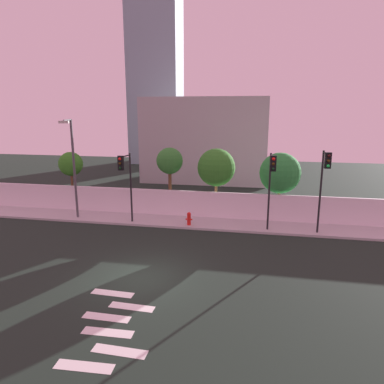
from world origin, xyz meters
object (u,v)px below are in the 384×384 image
at_px(roadside_tree_midleft, 170,162).
at_px(roadside_tree_rightmost, 280,173).
at_px(traffic_light_left, 125,174).
at_px(traffic_light_center, 324,175).
at_px(roadside_tree_leftmost, 71,164).
at_px(fire_hydrant, 189,218).
at_px(street_lamp_curbside, 73,161).
at_px(roadside_tree_midright, 216,168).
at_px(traffic_light_right, 271,176).

relative_size(roadside_tree_midleft, roadside_tree_rightmost, 1.04).
bearing_deg(traffic_light_left, traffic_light_center, 0.83).
bearing_deg(roadside_tree_leftmost, fire_hydrant, -17.44).
distance_m(street_lamp_curbside, roadside_tree_rightmost, 14.04).
bearing_deg(street_lamp_curbside, roadside_tree_leftmost, 122.06).
distance_m(street_lamp_curbside, roadside_tree_midright, 9.78).
distance_m(street_lamp_curbside, roadside_tree_leftmost, 3.64).
bearing_deg(roadside_tree_midright, roadside_tree_rightmost, -0.00).
bearing_deg(roadside_tree_midleft, roadside_tree_midright, 0.00).
xyz_separation_m(roadside_tree_leftmost, roadside_tree_midleft, (7.79, 0.00, 0.41)).
xyz_separation_m(roadside_tree_midright, roadside_tree_rightmost, (4.40, -0.00, -0.25)).
distance_m(roadside_tree_leftmost, roadside_tree_rightmost, 15.58).
bearing_deg(traffic_light_right, street_lamp_curbside, 177.21).
relative_size(fire_hydrant, roadside_tree_leftmost, 0.20).
xyz_separation_m(traffic_light_center, street_lamp_curbside, (-15.95, 0.53, 0.30)).
distance_m(traffic_light_center, roadside_tree_midright, 7.57).
distance_m(traffic_light_right, street_lamp_curbside, 13.00).
xyz_separation_m(traffic_light_left, traffic_light_right, (9.01, 0.07, 0.14)).
relative_size(roadside_tree_leftmost, roadside_tree_midleft, 0.90).
bearing_deg(fire_hydrant, roadside_tree_leftmost, 162.56).
relative_size(traffic_light_center, roadside_tree_midleft, 1.04).
relative_size(fire_hydrant, roadside_tree_midright, 0.18).
height_order(street_lamp_curbside, roadside_tree_rightmost, street_lamp_curbside).
bearing_deg(roadside_tree_leftmost, roadside_tree_midleft, 0.00).
bearing_deg(traffic_light_right, roadside_tree_leftmost, 166.17).
distance_m(fire_hydrant, roadside_tree_leftmost, 10.66).
xyz_separation_m(street_lamp_curbside, roadside_tree_leftmost, (-1.90, 3.03, -0.69)).
height_order(traffic_light_left, roadside_tree_midleft, roadside_tree_midleft).
distance_m(traffic_light_center, roadside_tree_midleft, 10.67).
bearing_deg(roadside_tree_rightmost, street_lamp_curbside, -167.51).
xyz_separation_m(traffic_light_center, roadside_tree_midright, (-6.67, 3.56, -0.31)).
bearing_deg(roadside_tree_rightmost, fire_hydrant, -151.81).
bearing_deg(traffic_light_center, roadside_tree_midleft, 160.50).
distance_m(fire_hydrant, roadside_tree_midright, 4.42).
bearing_deg(roadside_tree_midright, traffic_light_left, -144.90).
relative_size(traffic_light_center, fire_hydrant, 5.88).
height_order(traffic_light_center, street_lamp_curbside, street_lamp_curbside).
bearing_deg(roadside_tree_midright, roadside_tree_leftmost, 180.00).
relative_size(fire_hydrant, roadside_tree_rightmost, 0.18).
relative_size(traffic_light_left, traffic_light_center, 0.91).
distance_m(street_lamp_curbside, roadside_tree_midleft, 6.63).
height_order(traffic_light_right, roadside_tree_midleft, traffic_light_right).
xyz_separation_m(traffic_light_right, roadside_tree_midright, (-3.70, 3.66, -0.17)).
bearing_deg(roadside_tree_midleft, roadside_tree_leftmost, 180.00).
height_order(traffic_light_right, street_lamp_curbside, street_lamp_curbside).
bearing_deg(traffic_light_right, fire_hydrant, 173.48).
relative_size(traffic_light_center, roadside_tree_midright, 1.04).
relative_size(traffic_light_right, roadside_tree_midright, 0.99).
relative_size(traffic_light_center, roadside_tree_rightmost, 1.08).
bearing_deg(roadside_tree_rightmost, roadside_tree_midright, 180.00).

